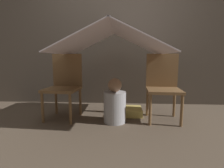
# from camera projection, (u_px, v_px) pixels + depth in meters

# --- Properties ---
(ground_plane) EXTENTS (8.80, 8.80, 0.00)m
(ground_plane) POSITION_uv_depth(u_px,v_px,m) (111.00, 124.00, 2.22)
(ground_plane) COLOR brown
(wall_back) EXTENTS (7.00, 0.05, 2.50)m
(wall_back) POSITION_uv_depth(u_px,v_px,m) (115.00, 34.00, 3.09)
(wall_back) COLOR #4C4238
(wall_back) RESTS_ON ground_plane
(chair_left) EXTENTS (0.47, 0.47, 0.89)m
(chair_left) POSITION_uv_depth(u_px,v_px,m) (64.00, 83.00, 2.43)
(chair_left) COLOR brown
(chair_left) RESTS_ON ground_plane
(chair_right) EXTENTS (0.45, 0.45, 0.89)m
(chair_right) POSITION_uv_depth(u_px,v_px,m) (163.00, 84.00, 2.36)
(chair_right) COLOR brown
(chair_right) RESTS_ON ground_plane
(sheet_canopy) EXTENTS (1.37, 1.20, 0.34)m
(sheet_canopy) POSITION_uv_depth(u_px,v_px,m) (112.00, 40.00, 2.23)
(sheet_canopy) COLOR silver
(person_front) EXTENTS (0.29, 0.29, 0.58)m
(person_front) POSITION_uv_depth(u_px,v_px,m) (115.00, 104.00, 2.26)
(person_front) COLOR #B2B2B7
(person_front) RESTS_ON ground_plane
(floor_cushion) EXTENTS (0.43, 0.35, 0.10)m
(floor_cushion) POSITION_uv_depth(u_px,v_px,m) (127.00, 111.00, 2.59)
(floor_cushion) COLOR #E5CC66
(floor_cushion) RESTS_ON ground_plane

